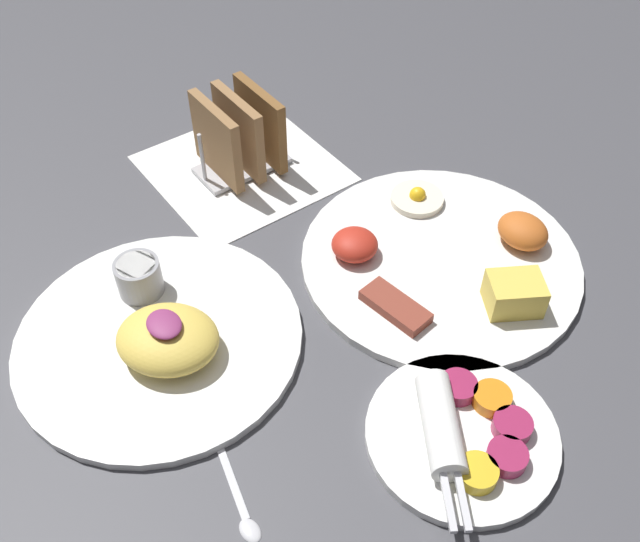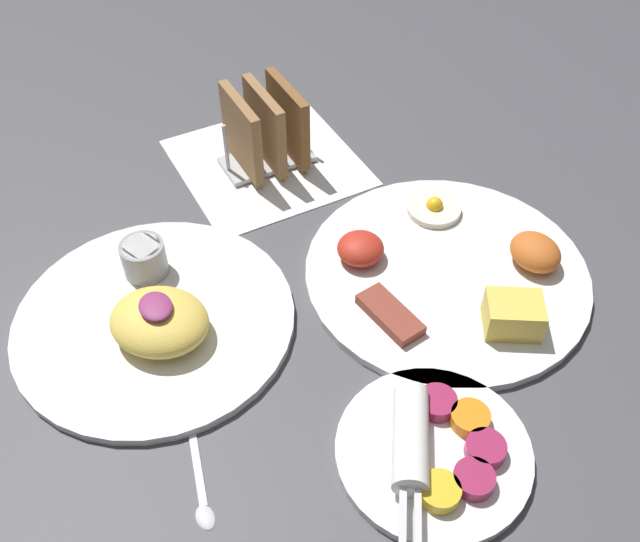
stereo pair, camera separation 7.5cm
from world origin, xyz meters
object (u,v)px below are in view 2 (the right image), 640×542
Objects in this scene: plate_condiments at (434,448)px; plate_foreground at (155,315)px; toast_rack at (265,130)px; plate_breakfast at (451,271)px.

plate_foreground reaches higher than plate_condiments.
plate_condiments is 1.52× the size of toast_rack.
plate_breakfast is 1.07× the size of plate_foreground.
toast_rack reaches higher than plate_breakfast.
toast_rack is at bearing 173.80° from plate_condiments.
plate_foreground is 0.29m from toast_rack.
toast_rack is (-0.19, 0.22, 0.04)m from plate_foreground.
plate_foreground is (-0.26, -0.17, 0.00)m from plate_condiments.
plate_foreground is at bearing -147.34° from plate_condiments.
plate_condiments is (0.17, -0.14, 0.00)m from plate_breakfast.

